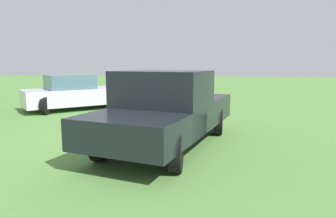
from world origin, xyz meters
TOP-DOWN VIEW (x-y plane):
  - ground_plane at (0.00, 0.00)m, footprint 80.00×80.00m
  - pickup_truck at (0.22, 0.88)m, footprint 5.34×3.25m
  - sedan_near at (-5.19, -3.91)m, footprint 4.18×4.40m

SIDE VIEW (x-z plane):
  - ground_plane at x=0.00m, z-range 0.00..0.00m
  - sedan_near at x=-5.19m, z-range -0.05..1.46m
  - pickup_truck at x=0.22m, z-range 0.04..1.85m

